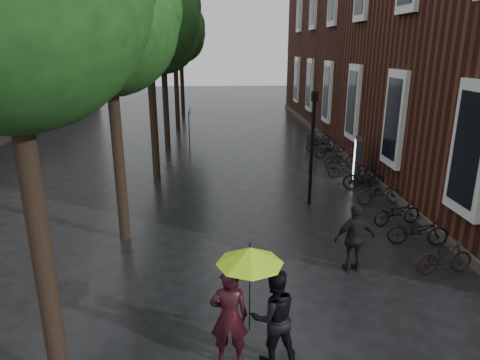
{
  "coord_description": "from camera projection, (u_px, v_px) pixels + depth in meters",
  "views": [
    {
      "loc": [
        -1.27,
        -5.13,
        5.59
      ],
      "look_at": [
        -0.58,
        7.19,
        1.74
      ],
      "focal_mm": 32.0,
      "sensor_mm": 36.0,
      "label": 1
    }
  ],
  "objects": [
    {
      "name": "person_black",
      "position": [
        274.0,
        316.0,
        7.76
      ],
      "size": [
        1.0,
        0.84,
        1.83
      ],
      "primitive_type": "imported",
      "rotation": [
        0.0,
        0.0,
        3.31
      ],
      "color": "black",
      "rests_on": "ground"
    },
    {
      "name": "brick_building",
      "position": [
        424.0,
        39.0,
        23.95
      ],
      "size": [
        10.2,
        33.2,
        12.0
      ],
      "color": "#38160F",
      "rests_on": "ground"
    },
    {
      "name": "cycle_sign",
      "position": [
        190.0,
        122.0,
        23.61
      ],
      "size": [
        0.13,
        0.44,
        2.45
      ],
      "rotation": [
        0.0,
        0.0,
        0.0
      ],
      "color": "#262628",
      "rests_on": "ground"
    },
    {
      "name": "lime_umbrella",
      "position": [
        250.0,
        256.0,
        7.41
      ],
      "size": [
        1.2,
        1.2,
        1.76
      ],
      "rotation": [
        0.0,
        0.0,
        -0.3
      ],
      "color": "black",
      "rests_on": "ground"
    },
    {
      "name": "parked_bicycles",
      "position": [
        356.0,
        173.0,
        18.13
      ],
      "size": [
        1.94,
        15.83,
        1.02
      ],
      "color": "black",
      "rests_on": "ground"
    },
    {
      "name": "street_trees",
      "position": [
        155.0,
        30.0,
        19.68
      ],
      "size": [
        4.33,
        34.03,
        8.91
      ],
      "color": "black",
      "rests_on": "ground"
    },
    {
      "name": "ad_lightbox",
      "position": [
        357.0,
        160.0,
        18.32
      ],
      "size": [
        0.29,
        1.25,
        1.88
      ],
      "rotation": [
        0.0,
        0.0,
        -0.3
      ],
      "color": "black",
      "rests_on": "ground"
    },
    {
      "name": "pedestrian_walking",
      "position": [
        355.0,
        238.0,
        10.92
      ],
      "size": [
        1.11,
        0.56,
        1.82
      ],
      "primitive_type": "imported",
      "rotation": [
        0.0,
        0.0,
        3.26
      ],
      "color": "black",
      "rests_on": "ground"
    },
    {
      "name": "lamp_post",
      "position": [
        312.0,
        138.0,
        15.14
      ],
      "size": [
        0.21,
        0.21,
        4.14
      ],
      "rotation": [
        0.0,
        0.0,
        -0.07
      ],
      "color": "black",
      "rests_on": "ground"
    },
    {
      "name": "person_burgundy",
      "position": [
        229.0,
        317.0,
        7.68
      ],
      "size": [
        0.71,
        0.48,
        1.9
      ],
      "primitive_type": "imported",
      "rotation": [
        0.0,
        0.0,
        3.11
      ],
      "color": "black",
      "rests_on": "ground"
    }
  ]
}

